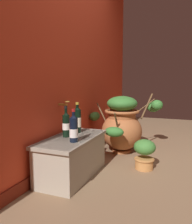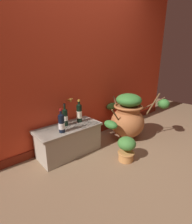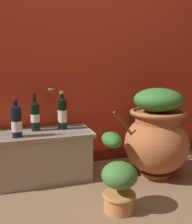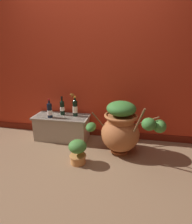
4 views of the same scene
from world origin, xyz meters
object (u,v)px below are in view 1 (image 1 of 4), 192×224
wine_bottle_right (66,124)px  potted_shrub (144,153)px  wine_bottle_left (77,119)px  wine_bottle_middle (74,128)px  terracotta_urn (122,124)px

wine_bottle_right → potted_shrub: bearing=-56.7°
wine_bottle_right → wine_bottle_left: bearing=-3.8°
wine_bottle_right → wine_bottle_middle: bearing=-132.8°
wine_bottle_middle → wine_bottle_right: bearing=47.2°
wine_bottle_middle → wine_bottle_right: wine_bottle_right is taller
terracotta_urn → wine_bottle_left: size_ratio=3.13×
wine_bottle_left → wine_bottle_middle: size_ratio=1.08×
potted_shrub → wine_bottle_right: bearing=123.3°
terracotta_urn → wine_bottle_right: terracotta_urn is taller
wine_bottle_middle → wine_bottle_right: 0.21m
terracotta_urn → wine_bottle_middle: (-1.09, 0.15, 0.15)m
terracotta_urn → potted_shrub: size_ratio=3.14×
wine_bottle_left → potted_shrub: 0.79m
terracotta_urn → wine_bottle_left: (-0.73, 0.29, 0.16)m
wine_bottle_middle → wine_bottle_right: (0.14, 0.15, 0.00)m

